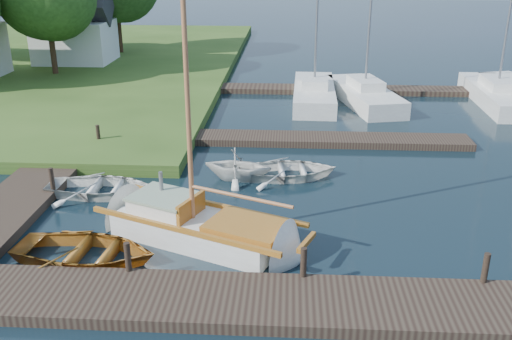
# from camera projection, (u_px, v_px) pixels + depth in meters

# --- Properties ---
(ground) EXTENTS (160.00, 160.00, 0.00)m
(ground) POSITION_uv_depth(u_px,v_px,m) (256.00, 203.00, 19.34)
(ground) COLOR black
(ground) RESTS_ON ground
(near_dock) EXTENTS (18.00, 2.20, 0.30)m
(near_dock) POSITION_uv_depth(u_px,v_px,m) (241.00, 302.00, 13.71)
(near_dock) COLOR black
(near_dock) RESTS_ON ground
(left_dock) EXTENTS (2.20, 18.00, 0.30)m
(left_dock) POSITION_uv_depth(u_px,v_px,m) (49.00, 172.00, 21.58)
(left_dock) COLOR black
(left_dock) RESTS_ON ground
(far_dock) EXTENTS (14.00, 1.60, 0.30)m
(far_dock) POSITION_uv_depth(u_px,v_px,m) (310.00, 139.00, 25.21)
(far_dock) COLOR black
(far_dock) RESTS_ON ground
(pontoon) EXTENTS (30.00, 1.60, 0.30)m
(pontoon) POSITION_uv_depth(u_px,v_px,m) (441.00, 91.00, 33.59)
(pontoon) COLOR black
(pontoon) RESTS_ON ground
(mooring_post_1) EXTENTS (0.16, 0.16, 0.80)m
(mooring_post_1) POSITION_uv_depth(u_px,v_px,m) (128.00, 257.00, 14.60)
(mooring_post_1) COLOR black
(mooring_post_1) RESTS_ON near_dock
(mooring_post_2) EXTENTS (0.16, 0.16, 0.80)m
(mooring_post_2) POSITION_uv_depth(u_px,v_px,m) (304.00, 262.00, 14.35)
(mooring_post_2) COLOR black
(mooring_post_2) RESTS_ON near_dock
(mooring_post_3) EXTENTS (0.16, 0.16, 0.80)m
(mooring_post_3) POSITION_uv_depth(u_px,v_px,m) (486.00, 268.00, 14.10)
(mooring_post_3) COLOR black
(mooring_post_3) RESTS_ON near_dock
(mooring_post_4) EXTENTS (0.16, 0.16, 0.80)m
(mooring_post_4) POSITION_uv_depth(u_px,v_px,m) (52.00, 179.00, 19.47)
(mooring_post_4) COLOR black
(mooring_post_4) RESTS_ON left_dock
(mooring_post_5) EXTENTS (0.16, 0.16, 0.80)m
(mooring_post_5) POSITION_uv_depth(u_px,v_px,m) (98.00, 134.00, 24.11)
(mooring_post_5) COLOR black
(mooring_post_5) RESTS_ON left_dock
(sailboat) EXTENTS (7.34, 4.64, 9.83)m
(sailboat) POSITION_uv_depth(u_px,v_px,m) (204.00, 230.00, 16.74)
(sailboat) COLOR silver
(sailboat) RESTS_ON ground
(dinghy) EXTENTS (4.25, 3.24, 0.82)m
(dinghy) POSITION_uv_depth(u_px,v_px,m) (85.00, 248.00, 15.63)
(dinghy) COLOR #994E11
(dinghy) RESTS_ON ground
(tender_a) EXTENTS (3.72, 2.66, 0.77)m
(tender_a) POSITION_uv_depth(u_px,v_px,m) (100.00, 184.00, 19.86)
(tender_a) COLOR silver
(tender_a) RESTS_ON ground
(tender_b) EXTENTS (2.82, 2.54, 1.32)m
(tender_b) POSITION_uv_depth(u_px,v_px,m) (238.00, 163.00, 21.02)
(tender_b) COLOR silver
(tender_b) RESTS_ON ground
(tender_c) EXTENTS (3.95, 3.05, 0.76)m
(tender_c) POSITION_uv_depth(u_px,v_px,m) (288.00, 168.00, 21.34)
(tender_c) COLOR silver
(tender_c) RESTS_ON ground
(marina_boat_1) EXTENTS (2.39, 7.60, 11.00)m
(marina_boat_1) POSITION_uv_depth(u_px,v_px,m) (314.00, 92.00, 31.69)
(marina_boat_1) COLOR silver
(marina_boat_1) RESTS_ON ground
(marina_boat_2) EXTENTS (3.79, 7.50, 12.14)m
(marina_boat_2) POSITION_uv_depth(u_px,v_px,m) (365.00, 93.00, 31.32)
(marina_boat_2) COLOR silver
(marina_boat_2) RESTS_ON ground
(marina_boat_4) EXTENTS (2.38, 8.10, 10.94)m
(marina_boat_4) POSITION_uv_depth(u_px,v_px,m) (497.00, 93.00, 31.34)
(marina_boat_4) COLOR silver
(marina_boat_4) RESTS_ON ground
(house_c) EXTENTS (5.25, 4.00, 5.28)m
(house_c) POSITION_uv_depth(u_px,v_px,m) (74.00, 32.00, 39.60)
(house_c) COLOR white
(house_c) RESTS_ON shore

